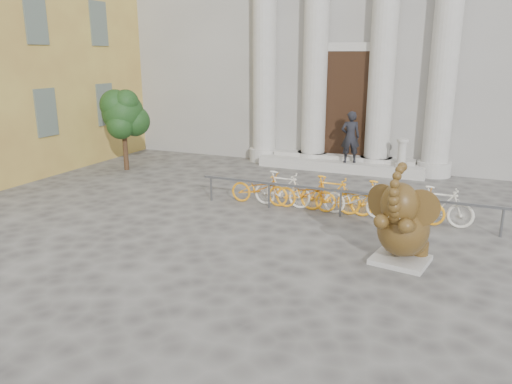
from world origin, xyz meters
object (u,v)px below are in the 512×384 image
at_px(elephant_statue, 403,227).
at_px(bike_rack, 342,196).
at_px(pedestrian, 350,137).
at_px(tree, 123,114).

height_order(elephant_statue, bike_rack, elephant_statue).
relative_size(elephant_statue, pedestrian, 1.17).
xyz_separation_m(tree, pedestrian, (7.57, 2.82, -0.76)).
height_order(elephant_statue, pedestrian, pedestrian).
relative_size(elephant_statue, tree, 0.74).
relative_size(tree, pedestrian, 1.59).
distance_m(bike_rack, pedestrian, 5.00).
distance_m(elephant_statue, bike_rack, 3.29).
bearing_deg(tree, bike_rack, -13.45).
distance_m(elephant_statue, pedestrian, 8.07).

